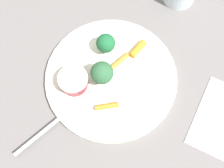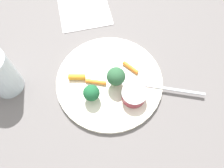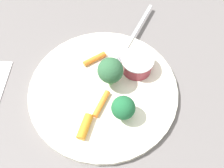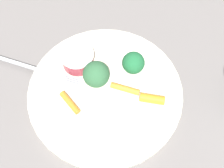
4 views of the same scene
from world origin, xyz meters
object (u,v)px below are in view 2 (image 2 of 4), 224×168
Objects in this scene: carrot_stick_1 at (96,80)px; carrot_stick_2 at (77,77)px; broccoli_floret_0 at (116,77)px; napkin at (84,10)px; broccoli_floret_1 at (91,93)px; sauce_cup at (134,95)px; carrot_stick_0 at (130,68)px; drinking_glass at (0,74)px; plate at (109,81)px; fork at (165,88)px.

carrot_stick_1 is 0.05m from carrot_stick_2.
broccoli_floret_0 is 0.39× the size of napkin.
broccoli_floret_1 is 0.30m from napkin.
broccoli_floret_0 is (-0.05, -0.03, 0.02)m from sauce_cup.
carrot_stick_0 is 1.11× the size of carrot_stick_2.
napkin is at bearing 174.57° from broccoli_floret_1.
carrot_stick_0 is 0.39× the size of drinking_glass.
broccoli_floret_0 is at bearing 77.40° from drinking_glass.
plate is 0.06m from carrot_stick_0.
carrot_stick_0 is 0.31m from drinking_glass.
drinking_glass is (-0.05, -0.25, 0.05)m from plate.
napkin is at bearing -172.53° from broccoli_floret_0.
napkin is (-0.32, -0.07, -0.03)m from sauce_cup.
broccoli_floret_1 is 0.26× the size of fork.
sauce_cup is 0.49× the size of drinking_glass.
fork reaches higher than plate.
carrot_stick_1 is 1.22× the size of carrot_stick_2.
broccoli_floret_1 is 1.02× the size of carrot_stick_0.
plate is at bearing 126.45° from broccoli_floret_1.
broccoli_floret_0 reaches higher than broccoli_floret_1.
carrot_stick_2 is (-0.06, -0.03, -0.02)m from broccoli_floret_1.
fork reaches higher than napkin.
carrot_stick_1 reaches higher than plate.
carrot_stick_2 reaches higher than plate.
sauce_cup is at bearing 70.38° from drinking_glass.
drinking_glass is at bearing -102.60° from broccoli_floret_0.
sauce_cup is 0.99× the size of broccoli_floret_0.
plate is 0.08m from carrot_stick_2.
carrot_stick_0 is 0.26× the size of fork.
carrot_stick_2 is 0.25m from napkin.
plate is at bearing -112.08° from fork.
sauce_cup is at bearing 56.69° from carrot_stick_2.
carrot_stick_2 is at bearing 82.16° from drinking_glass.
napkin is at bearing -160.96° from carrot_stick_0.
carrot_stick_2 is 0.23× the size of fork.
carrot_stick_0 is 0.10m from fork.
drinking_glass is at bearing -101.00° from carrot_stick_1.
fork is (0.07, 0.07, -0.00)m from carrot_stick_0.
napkin is (-0.24, 0.06, -0.02)m from carrot_stick_2.
fork is at bearing 70.86° from carrot_stick_1.
carrot_stick_0 is at bearing 117.93° from broccoli_floret_1.
drinking_glass reaches higher than napkin.
carrot_stick_1 reaches higher than fork.
plate is 0.26m from napkin.
carrot_stick_2 is 0.35× the size of drinking_glass.
sauce_cup is 1.42× the size of carrot_stick_2.
broccoli_floret_0 reaches higher than carrot_stick_1.
plate is at bearing 79.50° from drinking_glass.
fork is at bearing 43.12° from carrot_stick_0.
sauce_cup is at bearing -85.17° from fork.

